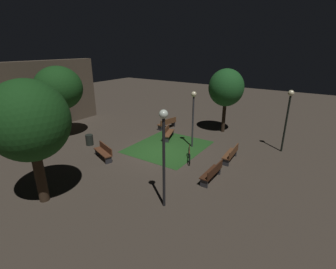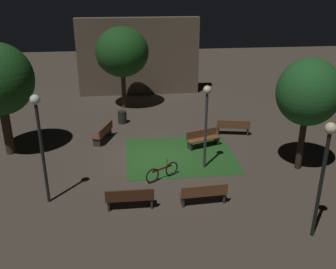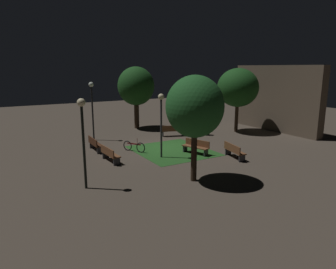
% 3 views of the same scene
% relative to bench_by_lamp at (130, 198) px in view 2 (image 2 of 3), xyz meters
% --- Properties ---
extents(ground_plane, '(60.00, 60.00, 0.00)m').
position_rel_bench_by_lamp_xyz_m(ground_plane, '(1.39, 4.30, -0.48)').
color(ground_plane, '#473D33').
extents(grass_lawn, '(5.23, 4.59, 0.01)m').
position_rel_bench_by_lamp_xyz_m(grass_lawn, '(2.52, 4.38, -0.48)').
color(grass_lawn, '#23511E').
rests_on(grass_lawn, ground).
extents(bench_by_lamp, '(1.80, 0.49, 0.88)m').
position_rel_bench_by_lamp_xyz_m(bench_by_lamp, '(0.00, 0.00, 0.00)').
color(bench_by_lamp, '#422314').
rests_on(bench_by_lamp, ground).
extents(bench_path_side, '(1.82, 0.58, 0.88)m').
position_rel_bench_by_lamp_xyz_m(bench_path_side, '(2.79, 0.00, 0.00)').
color(bench_path_side, brown).
rests_on(bench_path_side, ground).
extents(bench_corner, '(1.86, 0.83, 0.88)m').
position_rel_bench_by_lamp_xyz_m(bench_corner, '(5.83, 6.66, 0.00)').
color(bench_corner, brown).
rests_on(bench_corner, ground).
extents(bench_front_right, '(1.86, 1.05, 0.88)m').
position_rel_bench_by_lamp_xyz_m(bench_front_right, '(3.85, 5.31, 0.00)').
color(bench_front_right, brown).
rests_on(bench_front_right, ground).
extents(bench_back_row, '(1.06, 1.86, 0.88)m').
position_rel_bench_by_lamp_xyz_m(bench_back_row, '(-1.22, 6.66, 0.00)').
color(bench_back_row, brown).
rests_on(bench_back_row, ground).
extents(tree_lawn_side, '(2.70, 2.70, 5.02)m').
position_rel_bench_by_lamp_xyz_m(tree_lawn_side, '(7.69, 2.45, 3.08)').
color(tree_lawn_side, '#2D2116').
rests_on(tree_lawn_side, ground).
extents(tree_back_left, '(3.39, 3.39, 5.29)m').
position_rel_bench_by_lamp_xyz_m(tree_back_left, '(-0.07, 12.22, 3.21)').
color(tree_back_left, '#38281C').
rests_on(tree_back_left, ground).
extents(lamp_post_path_center, '(0.36, 0.36, 4.06)m').
position_rel_bench_by_lamp_xyz_m(lamp_post_path_center, '(6.05, -2.30, 2.32)').
color(lamp_post_path_center, black).
rests_on(lamp_post_path_center, ground).
extents(lamp_post_near_wall, '(0.36, 0.36, 4.31)m').
position_rel_bench_by_lamp_xyz_m(lamp_post_near_wall, '(-3.12, 0.88, 2.47)').
color(lamp_post_near_wall, black).
rests_on(lamp_post_near_wall, ground).
extents(lamp_post_plaza_west, '(0.36, 0.36, 3.84)m').
position_rel_bench_by_lamp_xyz_m(lamp_post_plaza_west, '(3.46, 3.02, 2.19)').
color(lamp_post_plaza_west, '#333338').
rests_on(lamp_post_plaza_west, ground).
extents(trash_bin, '(0.52, 0.52, 0.75)m').
position_rel_bench_by_lamp_xyz_m(trash_bin, '(-0.23, 9.21, -0.11)').
color(trash_bin, black).
rests_on(trash_bin, ground).
extents(bicycle, '(1.48, 0.91, 0.93)m').
position_rel_bench_by_lamp_xyz_m(bicycle, '(1.43, 2.13, -0.14)').
color(bicycle, black).
rests_on(bicycle, ground).
extents(building_wall_backdrop, '(8.78, 0.80, 5.51)m').
position_rel_bench_by_lamp_xyz_m(building_wall_backdrop, '(1.10, 15.47, 2.28)').
color(building_wall_backdrop, brown).
rests_on(building_wall_backdrop, ground).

